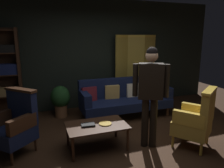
{
  "coord_description": "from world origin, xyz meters",
  "views": [
    {
      "loc": [
        -1.39,
        -3.02,
        1.86
      ],
      "look_at": [
        0.0,
        0.8,
        0.95
      ],
      "focal_mm": 34.18,
      "sensor_mm": 36.0,
      "label": 1
    }
  ],
  "objects": [
    {
      "name": "ground_plane",
      "position": [
        0.0,
        0.0,
        0.0
      ],
      "size": [
        10.0,
        10.0,
        0.0
      ],
      "primitive_type": "plane",
      "color": "#331E11"
    },
    {
      "name": "back_wall",
      "position": [
        0.0,
        2.45,
        1.4
      ],
      "size": [
        7.2,
        0.1,
        2.8
      ],
      "primitive_type": "cube",
      "color": "black",
      "rests_on": "ground_plane"
    },
    {
      "name": "brass_tray",
      "position": [
        -0.35,
        0.16,
        0.43
      ],
      "size": [
        0.22,
        0.22,
        0.02
      ],
      "primitive_type": "cylinder",
      "color": "gold",
      "rests_on": "coffee_table"
    },
    {
      "name": "potted_plant",
      "position": [
        -0.89,
        1.89,
        0.42
      ],
      "size": [
        0.45,
        0.45,
        0.74
      ],
      "color": "brown",
      "rests_on": "ground_plane"
    },
    {
      "name": "folding_screen",
      "position": [
        1.23,
        2.27,
        0.99
      ],
      "size": [
        1.29,
        0.24,
        1.9
      ],
      "color": "#B29338",
      "rests_on": "ground_plane"
    },
    {
      "name": "armchair_gilt_accent",
      "position": [
        1.09,
        -0.34,
        0.49
      ],
      "size": [
        0.81,
        0.8,
        1.04
      ],
      "color": "gold",
      "rests_on": "ground_plane"
    },
    {
      "name": "armchair_wing_left",
      "position": [
        -1.76,
        0.5,
        0.49
      ],
      "size": [
        0.82,
        0.82,
        1.04
      ],
      "color": "#382114",
      "rests_on": "ground_plane"
    },
    {
      "name": "velvet_couch",
      "position": [
        0.55,
        1.46,
        0.46
      ],
      "size": [
        2.12,
        0.78,
        0.88
      ],
      "color": "#382114",
      "rests_on": "ground_plane"
    },
    {
      "name": "coffee_table",
      "position": [
        -0.5,
        0.19,
        0.37
      ],
      "size": [
        1.0,
        0.64,
        0.42
      ],
      "color": "#382114",
      "rests_on": "ground_plane"
    },
    {
      "name": "book_black_cloth",
      "position": [
        -0.64,
        0.2,
        0.44
      ],
      "size": [
        0.24,
        0.17,
        0.03
      ],
      "primitive_type": "cube",
      "rotation": [
        0.0,
        0.0,
        -0.1
      ],
      "color": "black",
      "rests_on": "coffee_table"
    },
    {
      "name": "standing_figure",
      "position": [
        0.36,
        -0.05,
        1.03
      ],
      "size": [
        0.53,
        0.37,
        1.7
      ],
      "color": "black",
      "rests_on": "ground_plane"
    }
  ]
}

